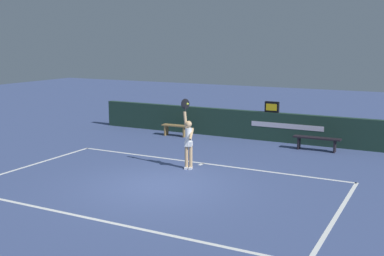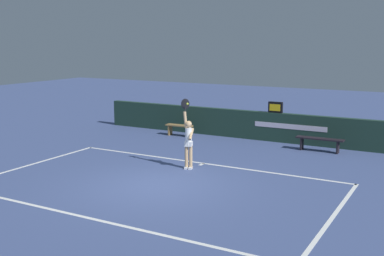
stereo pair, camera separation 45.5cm
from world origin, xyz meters
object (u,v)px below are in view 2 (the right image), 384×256
Objects in this scene: courtside_bench_near at (179,128)px; courtside_bench_far at (320,141)px; speed_display at (276,107)px; tennis_ball at (187,104)px; tennis_player at (188,140)px.

courtside_bench_near is 6.15m from courtside_bench_far.
tennis_ball reaches higher than speed_display.
tennis_ball reaches higher than courtside_bench_near.
tennis_ball is 5.85m from courtside_bench_far.
speed_display is 2.53m from courtside_bench_far.
tennis_player reaches higher than tennis_ball.
courtside_bench_far is (6.15, 0.00, 0.04)m from courtside_bench_near.
courtside_bench_far reaches higher than courtside_bench_near.
tennis_player reaches higher than courtside_bench_far.
speed_display is at bearing 79.66° from tennis_player.
tennis_player is 1.89× the size of courtside_bench_near.
tennis_player is at bearing -124.33° from courtside_bench_far.
courtside_bench_near is 0.69× the size of courtside_bench_far.
tennis_player is at bearing -100.34° from speed_display.
tennis_ball is 0.06× the size of courtside_bench_near.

